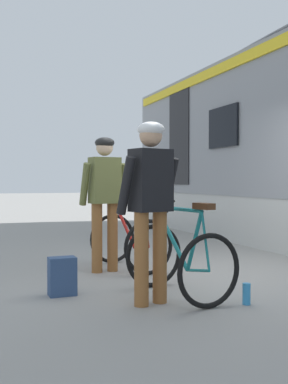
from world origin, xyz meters
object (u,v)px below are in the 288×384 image
at_px(cyclist_far_in_olive, 105,192).
at_px(backpack_on_platform, 62,276).
at_px(cyclist_near_in_dark, 151,195).
at_px(bicycle_far_red, 130,239).
at_px(water_bottle_near_the_bikes, 246,294).
at_px(bicycle_near_teal, 180,258).

bearing_deg(cyclist_far_in_olive, backpack_on_platform, -124.73).
bearing_deg(backpack_on_platform, cyclist_near_in_dark, -42.78).
relative_size(cyclist_near_in_dark, bicycle_far_red, 1.49).
bearing_deg(cyclist_near_in_dark, cyclist_far_in_olive, 89.61).
xyz_separation_m(cyclist_near_in_dark, bicycle_far_red, (0.39, 1.82, -0.65)).
xyz_separation_m(cyclist_far_in_olive, backpack_on_platform, (-0.75, -1.09, -0.85)).
distance_m(cyclist_near_in_dark, cyclist_far_in_olive, 1.73).
bearing_deg(water_bottle_near_the_bikes, cyclist_near_in_dark, 159.03).
bearing_deg(bicycle_near_teal, cyclist_far_in_olive, 103.19).
relative_size(cyclist_near_in_dark, backpack_on_platform, 4.40).
bearing_deg(bicycle_far_red, backpack_on_platform, -133.79).
height_order(cyclist_near_in_dark, bicycle_far_red, cyclist_near_in_dark).
relative_size(cyclist_far_in_olive, bicycle_near_teal, 1.51).
distance_m(cyclist_far_in_olive, bicycle_far_red, 0.76).
bearing_deg(bicycle_far_red, cyclist_near_in_dark, -101.98).
distance_m(cyclist_near_in_dark, water_bottle_near_the_bikes, 1.33).
bearing_deg(backpack_on_platform, bicycle_near_teal, -25.15).
xyz_separation_m(cyclist_far_in_olive, bicycle_far_red, (0.37, 0.09, -0.65)).
distance_m(cyclist_far_in_olive, backpack_on_platform, 1.57).
height_order(cyclist_near_in_dark, backpack_on_platform, cyclist_near_in_dark).
relative_size(cyclist_far_in_olive, bicycle_far_red, 1.49).
relative_size(bicycle_far_red, water_bottle_near_the_bikes, 5.73).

